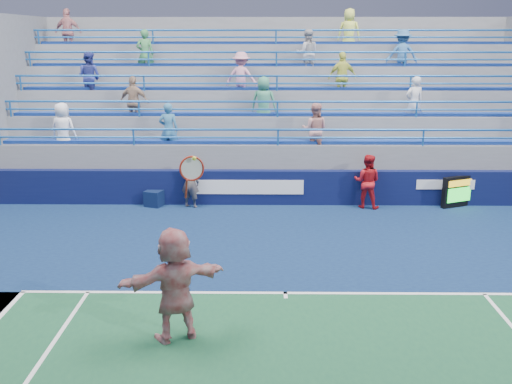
{
  "coord_description": "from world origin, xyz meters",
  "views": [
    {
      "loc": [
        -0.49,
        -10.81,
        5.16
      ],
      "look_at": [
        -0.64,
        2.5,
        1.5
      ],
      "focal_mm": 40.0,
      "sensor_mm": 36.0,
      "label": 1
    }
  ],
  "objects_px": {
    "ball_girl": "(367,181)",
    "judge_chair": "(155,197)",
    "line_judge": "(190,182)",
    "serve_speed_board": "(462,191)",
    "tennis_player": "(175,284)"
  },
  "relations": [
    {
      "from": "line_judge",
      "to": "ball_girl",
      "type": "relative_size",
      "value": 0.97
    },
    {
      "from": "serve_speed_board",
      "to": "tennis_player",
      "type": "height_order",
      "value": "tennis_player"
    },
    {
      "from": "tennis_player",
      "to": "ball_girl",
      "type": "xyz_separation_m",
      "value": [
        4.71,
        7.96,
        -0.19
      ]
    },
    {
      "from": "ball_girl",
      "to": "line_judge",
      "type": "bearing_deg",
      "value": 19.1
    },
    {
      "from": "serve_speed_board",
      "to": "judge_chair",
      "type": "bearing_deg",
      "value": -179.67
    },
    {
      "from": "serve_speed_board",
      "to": "judge_chair",
      "type": "relative_size",
      "value": 1.52
    },
    {
      "from": "line_judge",
      "to": "tennis_player",
      "type": "bearing_deg",
      "value": 113.45
    },
    {
      "from": "tennis_player",
      "to": "ball_girl",
      "type": "height_order",
      "value": "tennis_player"
    },
    {
      "from": "judge_chair",
      "to": "line_judge",
      "type": "bearing_deg",
      "value": -6.1
    },
    {
      "from": "judge_chair",
      "to": "line_judge",
      "type": "distance_m",
      "value": 1.26
    },
    {
      "from": "line_judge",
      "to": "ball_girl",
      "type": "height_order",
      "value": "ball_girl"
    },
    {
      "from": "ball_girl",
      "to": "judge_chair",
      "type": "bearing_deg",
      "value": 18.02
    },
    {
      "from": "serve_speed_board",
      "to": "ball_girl",
      "type": "distance_m",
      "value": 3.01
    },
    {
      "from": "serve_speed_board",
      "to": "line_judge",
      "type": "height_order",
      "value": "line_judge"
    },
    {
      "from": "serve_speed_board",
      "to": "judge_chair",
      "type": "xyz_separation_m",
      "value": [
        -9.57,
        -0.05,
        -0.21
      ]
    }
  ]
}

